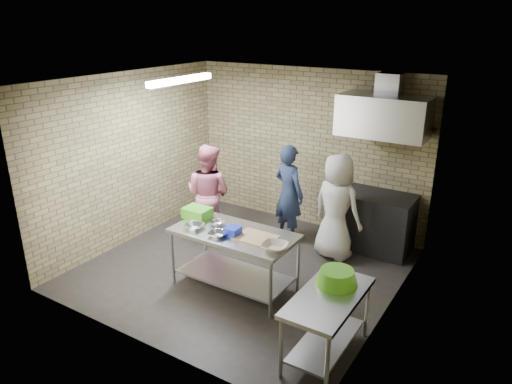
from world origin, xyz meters
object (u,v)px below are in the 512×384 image
blue_tub (233,231)px  woman_pink (208,193)px  side_counter (327,326)px  bottle_red (390,119)px  woman_white (337,207)px  green_basin (337,277)px  stove (373,221)px  prep_table (234,260)px  green_crate (197,213)px  man_navy (289,194)px

blue_tub → woman_pink: 1.66m
side_counter → blue_tub: 1.73m
bottle_red → woman_white: 1.53m
green_basin → bottle_red: (-0.38, 2.74, 1.19)m
stove → bottle_red: bearing=78.2°
prep_table → stove: size_ratio=1.37×
green_crate → bottle_red: bearing=49.5°
man_navy → woman_white: size_ratio=0.99×
woman_pink → man_navy: bearing=-152.2°
bottle_red → woman_pink: bottle_red is taller
blue_tub → green_basin: blue_tub is taller
blue_tub → prep_table: bearing=116.6°
stove → blue_tub: 2.53m
blue_tub → bottle_red: bottle_red is taller
blue_tub → man_navy: bearing=94.6°
stove → woman_pink: size_ratio=0.75×
green_basin → woman_white: woman_white is taller
green_basin → bottle_red: size_ratio=2.56×
side_counter → green_basin: bearing=94.6°
prep_table → stove: (1.17, 2.12, 0.04)m
stove → blue_tub: blue_tub is taller
blue_tub → woman_pink: woman_pink is taller
blue_tub → man_navy: (-0.15, 1.79, -0.08)m
side_counter → blue_tub: bearing=161.5°
woman_pink → stove: bearing=-158.8°
woman_pink → woman_white: 2.05m
blue_tub → woman_white: 1.80m
man_navy → prep_table: bearing=111.5°
blue_tub → green_basin: 1.57m
side_counter → green_basin: 0.52m
blue_tub → woman_pink: (-1.24, 1.10, -0.08)m
side_counter → green_basin: size_ratio=2.61×
side_counter → man_navy: bearing=126.5°
stove → green_crate: bearing=-133.0°
stove → man_navy: man_navy is taller
stove → green_basin: bearing=-80.2°
stove → bottle_red: (0.05, 0.24, 1.58)m
green_basin → woman_white: size_ratio=0.28×
man_navy → green_basin: bearing=147.7°
green_basin → bottle_red: 3.01m
bottle_red → green_crate: bearing=-130.5°
blue_tub → bottle_red: bearing=64.6°
side_counter → green_crate: 2.49m
green_crate → bottle_red: 3.16m
prep_table → blue_tub: (0.05, -0.10, 0.47)m
woman_white → green_basin: bearing=125.4°
green_crate → woman_white: bearing=43.7°
blue_tub → woman_white: size_ratio=0.11×
man_navy → woman_pink: (-1.09, -0.68, 0.00)m
man_navy → stove: bearing=-142.7°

